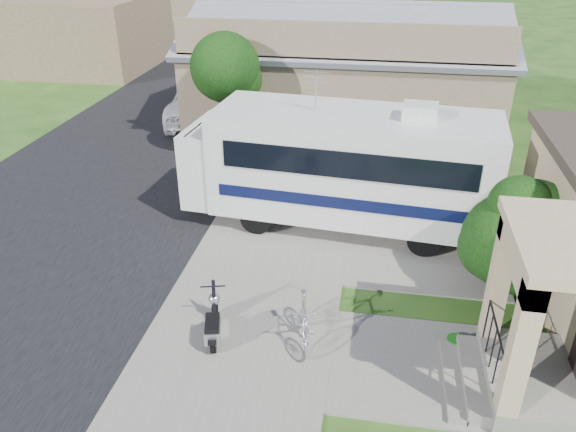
% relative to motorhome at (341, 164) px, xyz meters
% --- Properties ---
extents(ground, '(120.00, 120.00, 0.00)m').
position_rel_motorhome_xyz_m(ground, '(-0.62, -4.73, -1.88)').
color(ground, '#1E4111').
extents(street_slab, '(9.00, 80.00, 0.02)m').
position_rel_motorhome_xyz_m(street_slab, '(-8.12, 5.27, -1.87)').
color(street_slab, black).
rests_on(street_slab, ground).
extents(sidewalk_slab, '(4.00, 80.00, 0.06)m').
position_rel_motorhome_xyz_m(sidewalk_slab, '(-1.62, 5.27, -1.85)').
color(sidewalk_slab, '#67655C').
rests_on(sidewalk_slab, ground).
extents(driveway_slab, '(7.00, 6.00, 0.05)m').
position_rel_motorhome_xyz_m(driveway_slab, '(0.88, -0.23, -1.85)').
color(driveway_slab, '#67655C').
rests_on(driveway_slab, ground).
extents(walk_slab, '(4.00, 3.00, 0.05)m').
position_rel_motorhome_xyz_m(walk_slab, '(2.38, -5.73, -1.85)').
color(walk_slab, '#67655C').
rests_on(walk_slab, ground).
extents(warehouse, '(12.50, 8.40, 5.04)m').
position_rel_motorhome_xyz_m(warehouse, '(-0.62, 9.24, 0.11)').
color(warehouse, brown).
rests_on(warehouse, ground).
extents(distant_bldg_far, '(10.00, 8.00, 4.00)m').
position_rel_motorhome_xyz_m(distant_bldg_far, '(-17.62, 17.27, 0.12)').
color(distant_bldg_far, brown).
rests_on(distant_bldg_far, ground).
extents(distant_bldg_near, '(8.00, 7.00, 3.20)m').
position_rel_motorhome_xyz_m(distant_bldg_near, '(-15.62, 29.27, -0.28)').
color(distant_bldg_near, brown).
rests_on(distant_bldg_near, ground).
extents(street_tree_a, '(2.44, 2.40, 4.58)m').
position_rel_motorhome_xyz_m(street_tree_a, '(-4.32, 4.32, 1.37)').
color(street_tree_a, black).
rests_on(street_tree_a, ground).
extents(street_tree_b, '(2.44, 2.40, 4.73)m').
position_rel_motorhome_xyz_m(street_tree_b, '(-4.32, 14.32, 1.52)').
color(street_tree_b, black).
rests_on(street_tree_b, ground).
extents(street_tree_c, '(2.44, 2.40, 4.42)m').
position_rel_motorhome_xyz_m(street_tree_c, '(-4.32, 23.32, 1.23)').
color(street_tree_c, black).
rests_on(street_tree_c, ground).
extents(motorhome, '(8.73, 3.44, 4.37)m').
position_rel_motorhome_xyz_m(motorhome, '(0.00, 0.00, 0.00)').
color(motorhome, silver).
rests_on(motorhome, ground).
extents(shrub, '(2.45, 2.34, 3.01)m').
position_rel_motorhome_xyz_m(shrub, '(4.17, -2.76, -0.34)').
color(shrub, black).
rests_on(shrub, ground).
extents(scooter, '(0.68, 1.50, 0.99)m').
position_rel_motorhome_xyz_m(scooter, '(-2.13, -5.59, -1.43)').
color(scooter, black).
rests_on(scooter, ground).
extents(bicycle, '(0.80, 1.78, 1.03)m').
position_rel_motorhome_xyz_m(bicycle, '(-0.25, -5.33, -1.36)').
color(bicycle, '#A6A7AE').
rests_on(bicycle, ground).
extents(pickup_truck, '(3.79, 6.33, 1.65)m').
position_rel_motorhome_xyz_m(pickup_truck, '(-6.73, 8.61, -1.05)').
color(pickup_truck, silver).
rests_on(pickup_truck, ground).
extents(van, '(3.41, 6.67, 1.85)m').
position_rel_motorhome_xyz_m(van, '(-7.25, 15.12, -0.95)').
color(van, silver).
rests_on(van, ground).
extents(garden_hose, '(0.37, 0.37, 0.17)m').
position_rel_motorhome_xyz_m(garden_hose, '(2.87, -4.93, -1.79)').
color(garden_hose, '#146213').
rests_on(garden_hose, ground).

